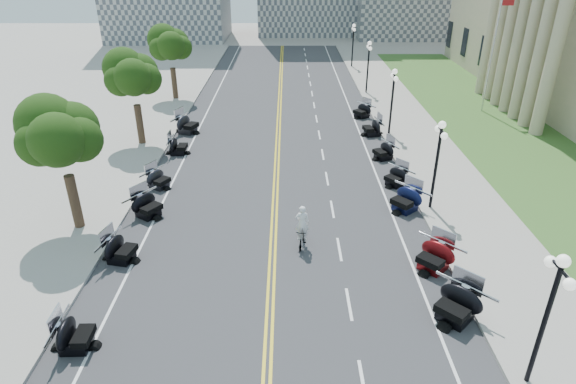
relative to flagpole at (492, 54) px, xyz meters
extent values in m
plane|color=gray|center=(-18.00, -22.00, -5.00)|extent=(160.00, 160.00, 0.00)
cube|color=#333335|center=(-18.00, -12.00, -5.00)|extent=(16.00, 90.00, 0.01)
cube|color=yellow|center=(-18.12, -12.00, -4.99)|extent=(0.12, 90.00, 0.00)
cube|color=yellow|center=(-17.88, -12.00, -4.99)|extent=(0.12, 90.00, 0.00)
cube|color=white|center=(-11.60, -12.00, -4.99)|extent=(0.12, 90.00, 0.00)
cube|color=white|center=(-24.40, -12.00, -4.99)|extent=(0.12, 90.00, 0.00)
cube|color=white|center=(-14.80, -30.00, -4.99)|extent=(0.12, 2.00, 0.00)
cube|color=white|center=(-14.80, -26.00, -4.99)|extent=(0.12, 2.00, 0.00)
cube|color=white|center=(-14.80, -22.00, -4.99)|extent=(0.12, 2.00, 0.00)
cube|color=white|center=(-14.80, -18.00, -4.99)|extent=(0.12, 2.00, 0.00)
cube|color=white|center=(-14.80, -14.00, -4.99)|extent=(0.12, 2.00, 0.00)
cube|color=white|center=(-14.80, -10.00, -4.99)|extent=(0.12, 2.00, 0.00)
cube|color=white|center=(-14.80, -6.00, -4.99)|extent=(0.12, 2.00, 0.00)
cube|color=white|center=(-14.80, -2.00, -4.99)|extent=(0.12, 2.00, 0.00)
cube|color=white|center=(-14.80, 2.00, -4.99)|extent=(0.12, 2.00, 0.00)
cube|color=white|center=(-14.80, 6.00, -4.99)|extent=(0.12, 2.00, 0.00)
cube|color=white|center=(-14.80, 10.00, -4.99)|extent=(0.12, 2.00, 0.00)
cube|color=white|center=(-14.80, 14.00, -4.99)|extent=(0.12, 2.00, 0.00)
cube|color=white|center=(-14.80, 18.00, -4.99)|extent=(0.12, 2.00, 0.00)
cube|color=white|center=(-14.80, 22.00, -4.99)|extent=(0.12, 2.00, 0.00)
cube|color=white|center=(-14.80, 26.00, -4.99)|extent=(0.12, 2.00, 0.00)
cube|color=white|center=(-14.80, 30.00, -4.99)|extent=(0.12, 2.00, 0.00)
cube|color=#9E9991|center=(-7.50, -12.00, -4.92)|extent=(5.00, 90.00, 0.15)
cube|color=#9E9991|center=(-28.50, -12.00, -4.92)|extent=(5.00, 90.00, 0.15)
cube|color=#356023|center=(-0.50, -4.00, -4.95)|extent=(9.00, 60.00, 0.10)
imported|color=#A51414|center=(-16.60, -21.67, -4.50)|extent=(0.72, 1.72, 1.00)
imported|color=white|center=(-16.60, -21.67, -3.08)|extent=(0.67, 0.44, 1.84)
camera|label=1|loc=(-17.31, -41.37, 7.85)|focal=30.00mm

